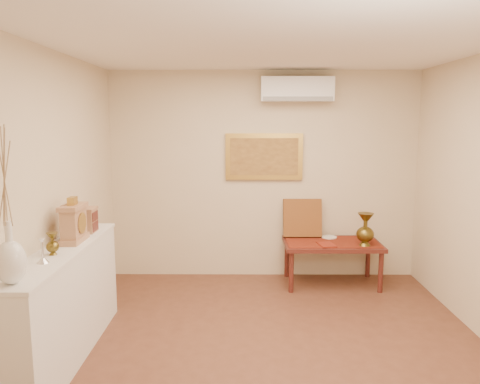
{
  "coord_description": "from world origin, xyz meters",
  "views": [
    {
      "loc": [
        -0.28,
        -3.84,
        2.06
      ],
      "look_at": [
        -0.31,
        1.15,
        1.3
      ],
      "focal_mm": 35.0,
      "sensor_mm": 36.0,
      "label": 1
    }
  ],
  "objects_px": {
    "white_vase": "(6,205)",
    "wooden_chest": "(88,220)",
    "brass_urn_tall": "(365,226)",
    "mantel_clock": "(74,223)",
    "low_table": "(332,247)",
    "display_ledge": "(64,304)"
  },
  "relations": [
    {
      "from": "white_vase",
      "to": "low_table",
      "type": "bearing_deg",
      "value": 45.62
    },
    {
      "from": "white_vase",
      "to": "wooden_chest",
      "type": "xyz_separation_m",
      "value": [
        0.03,
        1.47,
        -0.42
      ]
    },
    {
      "from": "mantel_clock",
      "to": "low_table",
      "type": "bearing_deg",
      "value": 31.66
    },
    {
      "from": "mantel_clock",
      "to": "wooden_chest",
      "type": "distance_m",
      "value": 0.38
    },
    {
      "from": "display_ledge",
      "to": "low_table",
      "type": "bearing_deg",
      "value": 35.1
    },
    {
      "from": "brass_urn_tall",
      "to": "wooden_chest",
      "type": "xyz_separation_m",
      "value": [
        -3.01,
        -1.07,
        0.3
      ]
    },
    {
      "from": "mantel_clock",
      "to": "white_vase",
      "type": "bearing_deg",
      "value": -91.47
    },
    {
      "from": "white_vase",
      "to": "low_table",
      "type": "height_order",
      "value": "white_vase"
    },
    {
      "from": "display_ledge",
      "to": "wooden_chest",
      "type": "height_order",
      "value": "wooden_chest"
    },
    {
      "from": "display_ledge",
      "to": "mantel_clock",
      "type": "xyz_separation_m",
      "value": [
        0.03,
        0.25,
        0.66
      ]
    },
    {
      "from": "brass_urn_tall",
      "to": "display_ledge",
      "type": "distance_m",
      "value": 3.49
    },
    {
      "from": "display_ledge",
      "to": "mantel_clock",
      "type": "height_order",
      "value": "mantel_clock"
    },
    {
      "from": "brass_urn_tall",
      "to": "mantel_clock",
      "type": "relative_size",
      "value": 1.18
    },
    {
      "from": "white_vase",
      "to": "low_table",
      "type": "distance_m",
      "value": 3.96
    },
    {
      "from": "white_vase",
      "to": "brass_urn_tall",
      "type": "relative_size",
      "value": 2.22
    },
    {
      "from": "display_ledge",
      "to": "wooden_chest",
      "type": "distance_m",
      "value": 0.87
    },
    {
      "from": "white_vase",
      "to": "mantel_clock",
      "type": "xyz_separation_m",
      "value": [
        0.03,
        1.1,
        -0.36
      ]
    },
    {
      "from": "brass_urn_tall",
      "to": "wooden_chest",
      "type": "relative_size",
      "value": 1.99
    },
    {
      "from": "wooden_chest",
      "to": "low_table",
      "type": "relative_size",
      "value": 0.2
    },
    {
      "from": "low_table",
      "to": "wooden_chest",
      "type": "bearing_deg",
      "value": -154.55
    },
    {
      "from": "mantel_clock",
      "to": "wooden_chest",
      "type": "xyz_separation_m",
      "value": [
        -0.0,
        0.37,
        -0.05
      ]
    },
    {
      "from": "display_ledge",
      "to": "wooden_chest",
      "type": "relative_size",
      "value": 8.28
    }
  ]
}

